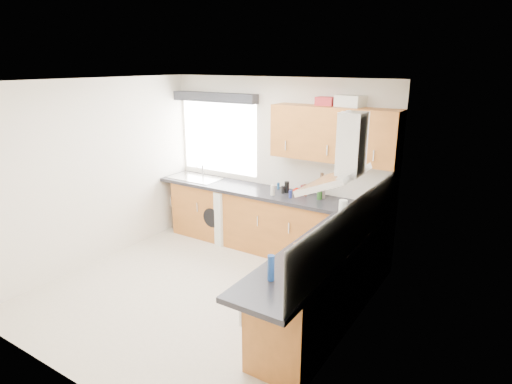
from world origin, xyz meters
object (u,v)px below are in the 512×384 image
Objects in this scene: extractor_hood at (343,162)px; upper_cabinets at (334,134)px; washing_machine at (223,212)px; oven at (327,283)px.

upper_cabinets reaches higher than extractor_hood.
extractor_hood is 0.46× the size of upper_cabinets.
extractor_hood reaches higher than washing_machine.
oven is 1.01× the size of washing_machine.
oven is 0.50× the size of upper_cabinets.
oven is 1.09× the size of extractor_hood.
oven is 2.60m from washing_machine.
upper_cabinets reaches higher than washing_machine.
extractor_hood is at bearing -0.00° from oven.
oven is at bearing -13.46° from washing_machine.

